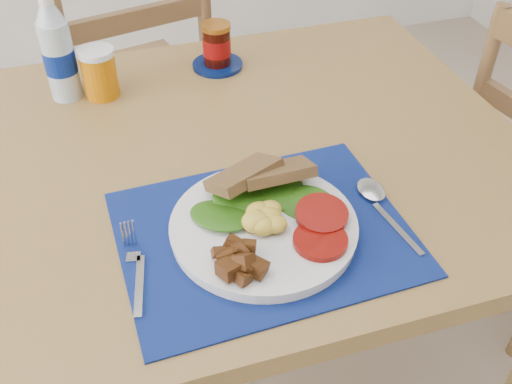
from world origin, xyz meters
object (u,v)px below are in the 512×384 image
chair_far (127,56)px  water_bottle (58,54)px  jam_on_saucer (217,48)px  breakfast_plate (261,225)px  juice_glass (100,74)px

chair_far → water_bottle: 0.52m
chair_far → jam_on_saucer: chair_far is taller
breakfast_plate → water_bottle: size_ratio=1.32×
breakfast_plate → juice_glass: size_ratio=2.93×
water_bottle → juice_glass: size_ratio=2.22×
chair_far → water_bottle: (-0.16, -0.43, 0.24)m
chair_far → breakfast_plate: chair_far is taller
chair_far → water_bottle: size_ratio=5.50×
breakfast_plate → water_bottle: water_bottle is taller
juice_glass → jam_on_saucer: jam_on_saucer is taller
breakfast_plate → jam_on_saucer: bearing=66.7°
juice_glass → jam_on_saucer: 0.26m
water_bottle → jam_on_saucer: water_bottle is taller
water_bottle → breakfast_plate: bearing=-63.3°
chair_far → juice_glass: 0.50m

